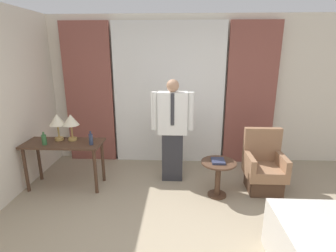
{
  "coord_description": "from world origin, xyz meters",
  "views": [
    {
      "loc": [
        0.21,
        -2.18,
        2.08
      ],
      "look_at": [
        0.03,
        1.66,
        0.97
      ],
      "focal_mm": 28.0,
      "sensor_mm": 36.0,
      "label": 1
    }
  ],
  "objects_px": {
    "bottle_near_edge": "(44,140)",
    "bottle_by_lamp": "(91,139)",
    "desk": "(64,150)",
    "table_lamp_left": "(57,121)",
    "side_table": "(218,173)",
    "book": "(218,161)",
    "armchair": "(264,169)",
    "person": "(173,128)",
    "table_lamp_right": "(71,121)"
  },
  "relations": [
    {
      "from": "table_lamp_right",
      "to": "armchair",
      "type": "height_order",
      "value": "table_lamp_right"
    },
    {
      "from": "person",
      "to": "book",
      "type": "height_order",
      "value": "person"
    },
    {
      "from": "table_lamp_left",
      "to": "armchair",
      "type": "relative_size",
      "value": 0.44
    },
    {
      "from": "table_lamp_right",
      "to": "side_table",
      "type": "height_order",
      "value": "table_lamp_right"
    },
    {
      "from": "side_table",
      "to": "bottle_by_lamp",
      "type": "bearing_deg",
      "value": 176.57
    },
    {
      "from": "bottle_near_edge",
      "to": "armchair",
      "type": "xyz_separation_m",
      "value": [
        3.29,
        0.15,
        -0.47
      ]
    },
    {
      "from": "table_lamp_left",
      "to": "bottle_near_edge",
      "type": "bearing_deg",
      "value": -119.6
    },
    {
      "from": "armchair",
      "to": "side_table",
      "type": "xyz_separation_m",
      "value": [
        -0.72,
        -0.23,
        0.03
      ]
    },
    {
      "from": "desk",
      "to": "table_lamp_left",
      "type": "bearing_deg",
      "value": 133.8
    },
    {
      "from": "person",
      "to": "armchair",
      "type": "relative_size",
      "value": 1.78
    },
    {
      "from": "side_table",
      "to": "table_lamp_right",
      "type": "bearing_deg",
      "value": 172.44
    },
    {
      "from": "side_table",
      "to": "book",
      "type": "distance_m",
      "value": 0.19
    },
    {
      "from": "side_table",
      "to": "book",
      "type": "relative_size",
      "value": 2.41
    },
    {
      "from": "side_table",
      "to": "person",
      "type": "bearing_deg",
      "value": 143.93
    },
    {
      "from": "book",
      "to": "side_table",
      "type": "bearing_deg",
      "value": 12.81
    },
    {
      "from": "person",
      "to": "side_table",
      "type": "bearing_deg",
      "value": -36.07
    },
    {
      "from": "desk",
      "to": "bottle_near_edge",
      "type": "xyz_separation_m",
      "value": [
        -0.23,
        -0.11,
        0.2
      ]
    },
    {
      "from": "bottle_by_lamp",
      "to": "bottle_near_edge",
      "type": "bearing_deg",
      "value": -177.15
    },
    {
      "from": "desk",
      "to": "person",
      "type": "distance_m",
      "value": 1.71
    },
    {
      "from": "desk",
      "to": "book",
      "type": "bearing_deg",
      "value": -4.62
    },
    {
      "from": "book",
      "to": "bottle_near_edge",
      "type": "bearing_deg",
      "value": 178.19
    },
    {
      "from": "table_lamp_left",
      "to": "armchair",
      "type": "distance_m",
      "value": 3.25
    },
    {
      "from": "bottle_near_edge",
      "to": "book",
      "type": "bearing_deg",
      "value": -1.81
    },
    {
      "from": "bottle_near_edge",
      "to": "bottle_by_lamp",
      "type": "height_order",
      "value": "bottle_by_lamp"
    },
    {
      "from": "bottle_near_edge",
      "to": "person",
      "type": "relative_size",
      "value": 0.12
    },
    {
      "from": "person",
      "to": "armchair",
      "type": "height_order",
      "value": "person"
    },
    {
      "from": "side_table",
      "to": "book",
      "type": "height_order",
      "value": "book"
    },
    {
      "from": "armchair",
      "to": "book",
      "type": "height_order",
      "value": "armchair"
    },
    {
      "from": "desk",
      "to": "side_table",
      "type": "distance_m",
      "value": 2.36
    },
    {
      "from": "side_table",
      "to": "book",
      "type": "bearing_deg",
      "value": -167.19
    },
    {
      "from": "table_lamp_left",
      "to": "side_table",
      "type": "distance_m",
      "value": 2.56
    },
    {
      "from": "bottle_near_edge",
      "to": "bottle_by_lamp",
      "type": "bearing_deg",
      "value": 2.85
    },
    {
      "from": "desk",
      "to": "table_lamp_left",
      "type": "relative_size",
      "value": 2.85
    },
    {
      "from": "bottle_near_edge",
      "to": "armchair",
      "type": "bearing_deg",
      "value": 2.64
    },
    {
      "from": "person",
      "to": "bottle_near_edge",
      "type": "bearing_deg",
      "value": -167.55
    },
    {
      "from": "table_lamp_left",
      "to": "person",
      "type": "relative_size",
      "value": 0.25
    },
    {
      "from": "desk",
      "to": "table_lamp_right",
      "type": "distance_m",
      "value": 0.45
    },
    {
      "from": "table_lamp_right",
      "to": "side_table",
      "type": "xyz_separation_m",
      "value": [
        2.23,
        -0.3,
        -0.67
      ]
    },
    {
      "from": "table_lamp_left",
      "to": "person",
      "type": "bearing_deg",
      "value": 6.43
    },
    {
      "from": "bottle_by_lamp",
      "to": "desk",
      "type": "bearing_deg",
      "value": 171.0
    },
    {
      "from": "table_lamp_left",
      "to": "bottle_near_edge",
      "type": "relative_size",
      "value": 2.15
    },
    {
      "from": "bottle_near_edge",
      "to": "bottle_by_lamp",
      "type": "xyz_separation_m",
      "value": [
        0.69,
        0.03,
        0.01
      ]
    },
    {
      "from": "desk",
      "to": "side_table",
      "type": "bearing_deg",
      "value": -4.54
    },
    {
      "from": "armchair",
      "to": "book",
      "type": "relative_size",
      "value": 4.16
    },
    {
      "from": "desk",
      "to": "side_table",
      "type": "xyz_separation_m",
      "value": [
        2.34,
        -0.19,
        -0.25
      ]
    },
    {
      "from": "table_lamp_left",
      "to": "bottle_by_lamp",
      "type": "distance_m",
      "value": 0.64
    },
    {
      "from": "bottle_by_lamp",
      "to": "armchair",
      "type": "distance_m",
      "value": 2.65
    },
    {
      "from": "armchair",
      "to": "book",
      "type": "xyz_separation_m",
      "value": [
        -0.73,
        -0.23,
        0.22
      ]
    },
    {
      "from": "table_lamp_left",
      "to": "table_lamp_right",
      "type": "height_order",
      "value": "same"
    },
    {
      "from": "bottle_near_edge",
      "to": "armchair",
      "type": "relative_size",
      "value": 0.21
    }
  ]
}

